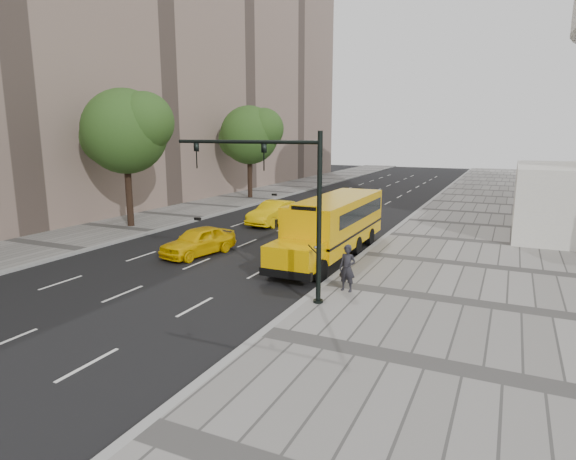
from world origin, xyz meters
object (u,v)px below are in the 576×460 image
at_px(tree_c, 250,135).
at_px(pedestrian, 347,268).
at_px(taxi_near, 198,241).
at_px(traffic_signal, 284,195).
at_px(tree_b, 126,131).
at_px(taxi_far, 274,213).
at_px(school_bus, 335,222).

xyz_separation_m(tree_c, pedestrian, (17.54, -23.49, -5.11)).
xyz_separation_m(tree_c, taxi_near, (8.45, -20.69, -5.45)).
distance_m(pedestrian, traffic_signal, 3.97).
relative_size(tree_b, pedestrian, 4.90).
xyz_separation_m(tree_b, taxi_near, (8.45, -4.22, -5.73)).
bearing_deg(taxi_near, taxi_far, 103.06).
bearing_deg(taxi_near, school_bus, 37.34).
xyz_separation_m(taxi_near, traffic_signal, (7.13, -4.52, 3.34)).
relative_size(tree_c, traffic_signal, 1.40).
relative_size(tree_c, pedestrian, 4.76).
relative_size(school_bus, traffic_signal, 1.81).
relative_size(tree_c, taxi_far, 1.81).
bearing_deg(tree_b, school_bus, -4.05).
bearing_deg(traffic_signal, tree_c, 121.73).
bearing_deg(taxi_near, pedestrian, -5.95).
distance_m(tree_b, taxi_far, 11.26).
distance_m(tree_b, pedestrian, 19.65).
xyz_separation_m(tree_b, tree_c, (0.00, 16.47, -0.28)).
relative_size(tree_c, school_bus, 0.77).
height_order(tree_b, pedestrian, tree_b).
distance_m(school_bus, traffic_signal, 8.06).
xyz_separation_m(tree_b, traffic_signal, (15.59, -8.74, -2.39)).
height_order(school_bus, taxi_near, school_bus).
distance_m(tree_b, tree_c, 16.47).
height_order(school_bus, taxi_far, school_bus).
bearing_deg(taxi_far, school_bus, -37.62).
bearing_deg(tree_b, taxi_far, 33.31).
height_order(tree_b, tree_c, tree_b).
distance_m(tree_c, traffic_signal, 29.71).
distance_m(school_bus, taxi_near, 7.25).
height_order(pedestrian, traffic_signal, traffic_signal).
xyz_separation_m(tree_b, pedestrian, (17.54, -7.02, -5.39)).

